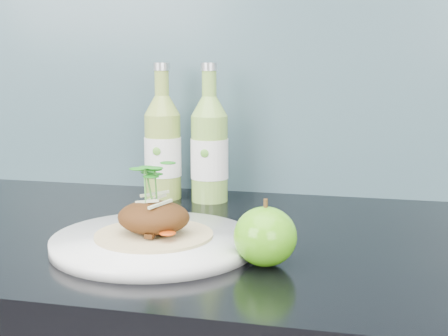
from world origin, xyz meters
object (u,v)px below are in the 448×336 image
at_px(green_apple, 265,236).
at_px(cider_bottle_left, 163,147).
at_px(dinner_plate, 154,242).
at_px(cider_bottle_right, 209,149).

distance_m(green_apple, cider_bottle_left, 0.41).
xyz_separation_m(dinner_plate, cider_bottle_right, (-0.00, 0.29, 0.08)).
bearing_deg(green_apple, cider_bottle_left, 126.60).
bearing_deg(cider_bottle_right, dinner_plate, -87.82).
bearing_deg(cider_bottle_right, cider_bottle_left, -179.99).
relative_size(green_apple, cider_bottle_right, 0.41).
bearing_deg(cider_bottle_left, dinner_plate, -62.99).
bearing_deg(dinner_plate, cider_bottle_left, 106.70).
xyz_separation_m(dinner_plate, green_apple, (0.15, -0.03, 0.03)).
bearing_deg(dinner_plate, green_apple, -12.71).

